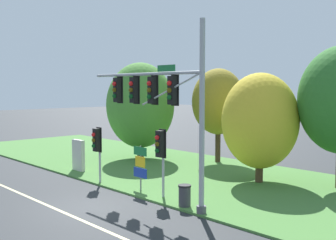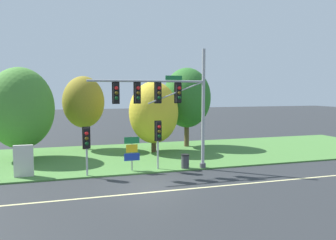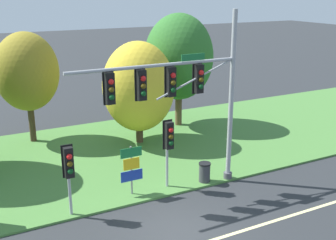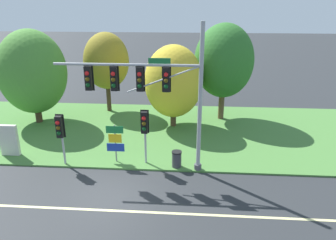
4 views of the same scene
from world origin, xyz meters
name	(u,v)px [view 3 (image 3 of 4)]	position (x,y,z in m)	size (l,w,h in m)	color
ground_plane	(177,230)	(0.00, 0.00, 0.00)	(160.00, 160.00, 0.00)	#282B2D
grass_verge	(105,155)	(0.00, 8.25, 0.05)	(48.00, 11.50, 0.10)	#477A38
traffic_signal_mast	(184,90)	(1.77, 2.71, 4.69)	(7.63, 0.49, 7.83)	#9EA0A5
pedestrian_signal_near_kerb	(69,166)	(-3.29, 2.65, 2.25)	(0.46, 0.55, 2.99)	#9EA0A5
pedestrian_signal_further_along	(169,139)	(1.26, 3.13, 2.42)	(0.46, 0.55, 3.19)	#9EA0A5
route_sign_post	(131,166)	(-0.45, 3.31, 1.42)	(1.01, 0.08, 2.22)	slate
tree_left_of_mast	(27,72)	(-3.05, 12.26, 4.23)	(3.59, 3.59, 6.39)	#423021
tree_behind_signpost	(139,87)	(2.48, 9.20, 3.41)	(4.11, 4.11, 5.89)	#4C3823
tree_mid_verge	(179,57)	(6.09, 11.04, 4.57)	(4.37, 4.37, 7.22)	brown
trash_bin	(205,172)	(3.04, 2.92, 0.57)	(0.56, 0.56, 0.93)	#38383D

